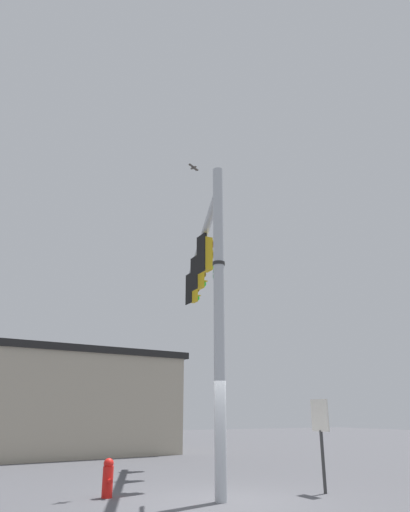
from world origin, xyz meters
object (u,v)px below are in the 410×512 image
Objects in this scene: traffic_light_nearest_pole at (206,254)px; historical_marker at (321,430)px; fire_hydrant at (108,478)px; street_name_sign at (217,267)px; bird_flying at (194,168)px; traffic_light_mid_outer at (193,289)px; traffic_light_mid_inner at (199,274)px.

traffic_light_nearest_pole reaches higher than historical_marker.
traffic_light_nearest_pole is 0.62× the size of historical_marker.
historical_marker reaches higher than fire_hydrant.
street_name_sign is 1.28× the size of fire_hydrant.
traffic_light_nearest_pole is 3.14× the size of bird_flying.
traffic_light_mid_outer is at bearing 159.43° from traffic_light_nearest_pole.
bird_flying is (2.07, -1.25, 2.89)m from traffic_light_mid_inner.
traffic_light_nearest_pole is 5.99m from historical_marker.
fire_hydrant is (4.91, -4.49, -6.06)m from traffic_light_mid_outer.
bird_flying is at bearing 170.23° from street_name_sign.
traffic_light_mid_outer is (-4.06, 1.52, 0.00)m from traffic_light_nearest_pole.
traffic_light_mid_outer reaches higher than street_name_sign.
fire_hydrant is at bearing -71.89° from bird_flying.
bird_flying is 9.32m from fire_hydrant.
historical_marker is at bearing 2.18° from traffic_light_mid_outer.
bird_flying is 0.51× the size of fire_hydrant.
street_name_sign is at bearing 55.79° from fire_hydrant.
traffic_light_mid_inner is at bearing 159.43° from traffic_light_nearest_pole.
bird_flying reaches higher than historical_marker.
historical_marker is at bearing 12.25° from traffic_light_mid_inner.
traffic_light_nearest_pole is 1.59× the size of fire_hydrant.
traffic_light_nearest_pole reaches higher than fire_hydrant.
traffic_light_nearest_pole and traffic_light_mid_outer have the same top height.
traffic_light_nearest_pole reaches higher than street_name_sign.
traffic_light_nearest_pole is at bearing -20.57° from traffic_light_mid_inner.
traffic_light_nearest_pole is 1.00× the size of traffic_light_mid_inner.
traffic_light_mid_inner is at bearing 148.87° from bird_flying.
traffic_light_nearest_pole is 2.93m from bird_flying.
bird_flying reaches higher than street_name_sign.
traffic_light_mid_inner is at bearing 159.18° from street_name_sign.
bird_flying is at bearing -31.13° from traffic_light_mid_inner.
traffic_light_mid_inner and traffic_light_mid_outer have the same top height.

